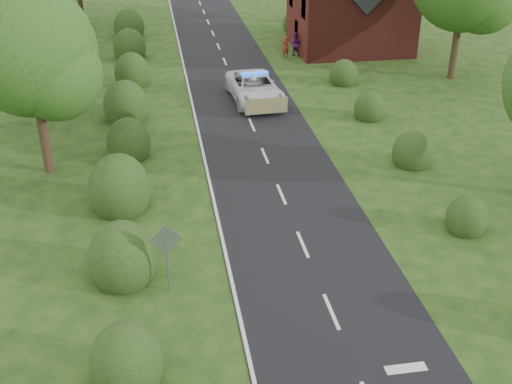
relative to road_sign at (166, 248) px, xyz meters
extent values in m
plane|color=#1D3E16|center=(5.00, -2.00, -1.65)|extent=(120.00, 120.00, 0.00)
cube|color=black|center=(5.00, 13.00, -1.64)|extent=(6.00, 70.00, 0.02)
cube|color=white|center=(5.00, -2.00, -1.63)|extent=(0.12, 1.80, 0.01)
cube|color=white|center=(5.00, 2.00, -1.63)|extent=(0.12, 1.80, 0.01)
cube|color=white|center=(5.00, 6.00, -1.63)|extent=(0.12, 1.80, 0.01)
cube|color=white|center=(5.00, 10.00, -1.63)|extent=(0.12, 1.80, 0.01)
cube|color=white|center=(5.00, 14.00, -1.63)|extent=(0.12, 1.80, 0.01)
cube|color=white|center=(5.00, 18.00, -1.63)|extent=(0.12, 1.80, 0.01)
cube|color=white|center=(5.00, 22.00, -1.63)|extent=(0.12, 1.80, 0.01)
cube|color=white|center=(5.00, 26.00, -1.63)|extent=(0.12, 1.80, 0.01)
cube|color=white|center=(5.00, 30.00, -1.63)|extent=(0.12, 1.80, 0.01)
cube|color=white|center=(5.00, 34.00, -1.63)|extent=(0.12, 1.80, 0.01)
cube|color=white|center=(5.00, 38.00, -1.63)|extent=(0.12, 1.80, 0.01)
cube|color=white|center=(5.00, 42.00, -1.63)|extent=(0.12, 1.80, 0.01)
cube|color=white|center=(5.00, 46.00, -1.63)|extent=(0.12, 1.80, 0.01)
cube|color=white|center=(2.10, 13.00, -1.63)|extent=(0.12, 70.00, 0.01)
cube|color=white|center=(6.40, -4.80, -1.63)|extent=(1.20, 0.35, 0.01)
ellipsoid|color=black|center=(-1.30, -4.00, -0.99)|extent=(2.00, 2.10, 2.40)
ellipsoid|color=black|center=(-1.50, 1.00, -0.91)|extent=(2.30, 2.41, 2.70)
ellipsoid|color=black|center=(-1.70, 6.00, -0.83)|extent=(2.50, 2.62, 3.00)
ellipsoid|color=black|center=(-1.40, 11.00, -0.97)|extent=(2.10, 2.20, 2.50)
ellipsoid|color=black|center=(-1.60, 16.00, -0.88)|extent=(2.40, 2.52, 2.80)
ellipsoid|color=black|center=(-1.30, 22.00, -0.94)|extent=(2.20, 2.31, 2.60)
ellipsoid|color=black|center=(-1.50, 28.00, -0.91)|extent=(2.30, 2.41, 2.70)
ellipsoid|color=black|center=(-1.60, 34.00, -0.88)|extent=(2.40, 2.52, 2.80)
ellipsoid|color=black|center=(11.40, 2.00, -1.13)|extent=(1.60, 1.68, 1.90)
ellipsoid|color=black|center=(11.60, 8.00, -1.08)|extent=(1.90, 2.00, 2.10)
ellipsoid|color=black|center=(11.50, 14.00, -1.10)|extent=(1.70, 1.78, 2.00)
ellipsoid|color=black|center=(11.80, 20.00, -1.10)|extent=(1.80, 1.89, 2.00)
ellipsoid|color=black|center=(11.60, 34.00, -1.10)|extent=(1.70, 1.78, 2.00)
cylinder|color=#332316|center=(-5.00, 10.00, 0.33)|extent=(0.44, 0.44, 3.96)
sphere|color=#203A18|center=(-5.00, 10.00, 3.93)|extent=(5.60, 5.60, 5.60)
sphere|color=#478726|center=(-4.02, 9.44, 3.03)|extent=(3.92, 3.92, 3.92)
cylinder|color=#332316|center=(-6.50, 18.00, 0.22)|extent=(0.44, 0.44, 3.74)
sphere|color=#203A18|center=(-6.50, 18.00, 3.62)|extent=(5.60, 5.60, 5.60)
sphere|color=#478726|center=(-5.52, 17.44, 2.77)|extent=(3.92, 3.92, 3.92)
cylinder|color=#332316|center=(-8.00, 28.00, 0.77)|extent=(0.44, 0.44, 4.84)
cylinder|color=#332316|center=(-5.50, 38.00, 0.44)|extent=(0.44, 0.44, 4.18)
cylinder|color=#332316|center=(19.00, 20.00, 0.55)|extent=(0.44, 0.44, 4.40)
cylinder|color=#332316|center=(14.00, 36.00, 0.33)|extent=(0.44, 0.44, 3.96)
cylinder|color=gray|center=(0.00, 0.00, -0.55)|extent=(0.08, 0.08, 2.20)
cube|color=gray|center=(0.00, 0.00, 0.35)|extent=(1.06, 0.04, 1.06)
cube|color=maroon|center=(14.50, 28.00, 1.10)|extent=(8.00, 7.00, 5.50)
imported|color=white|center=(5.76, 17.74, -0.86)|extent=(3.00, 5.87, 1.59)
cube|color=yellow|center=(5.95, 14.86, -0.94)|extent=(2.37, 0.22, 0.87)
cube|color=blue|center=(5.76, 17.74, 0.01)|extent=(1.59, 0.38, 0.14)
imported|color=#9B2F1E|center=(9.41, 26.41, -0.89)|extent=(0.66, 0.56, 1.54)
imported|color=#4D175F|center=(10.18, 26.74, -0.82)|extent=(0.99, 0.90, 1.66)
camera|label=1|loc=(0.01, -17.55, 11.19)|focal=45.00mm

